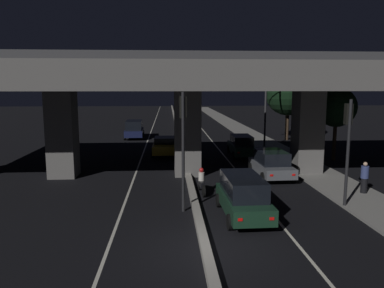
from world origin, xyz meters
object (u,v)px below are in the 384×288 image
Objects in this scene: car_grey_second at (271,164)px; motorcycle_white_filtering_mid at (197,156)px; car_dark_green_third at (241,145)px; street_lamp at (262,98)px; car_dark_blue_second_oncoming at (134,129)px; motorcycle_red_filtering_far at (189,144)px; traffic_light_right_of_median at (348,135)px; car_dark_green_lead at (243,195)px; car_taxi_yellow_lead_oncoming at (165,146)px; pedestrian_on_sidewalk at (364,178)px; motorcycle_black_filtering_near at (202,183)px; traffic_light_left_of_median at (183,131)px.

car_grey_second is 6.10m from motorcycle_white_filtering_mid.
car_dark_green_third is at bearing 1.21° from car_grey_second.
car_dark_green_third is (-2.59, -4.03, -3.75)m from street_lamp.
car_dark_blue_second_oncoming is 15.57m from motorcycle_white_filtering_mid.
motorcycle_red_filtering_far is at bearing 30.70° from car_dark_blue_second_oncoming.
car_dark_green_lead is at bearing -169.14° from traffic_light_right_of_median.
car_taxi_yellow_lead_oncoming is 2.54× the size of pedestrian_on_sidewalk.
car_dark_green_third is 2.32× the size of motorcycle_black_filtering_near.
car_dark_blue_second_oncoming is 2.90× the size of pedestrian_on_sidewalk.
traffic_light_left_of_median is 10.05m from pedestrian_on_sidewalk.
motorcycle_black_filtering_near is at bearing 123.07° from car_grey_second.
car_dark_green_lead reaches higher than car_dark_green_third.
car_dark_green_lead is 26.60m from car_dark_blue_second_oncoming.
car_dark_blue_second_oncoming reaches higher than motorcycle_red_filtering_far.
street_lamp is at bearing -45.11° from motorcycle_white_filtering_mid.
car_dark_blue_second_oncoming is 22.68m from motorcycle_black_filtering_near.
pedestrian_on_sidewalk is (8.41, -0.84, 0.33)m from motorcycle_black_filtering_near.
traffic_light_right_of_median reaches higher than car_dark_blue_second_oncoming.
car_dark_blue_second_oncoming reaches higher than car_dark_green_third.
traffic_light_left_of_median reaches higher than car_dark_green_lead.
motorcycle_red_filtering_far is at bearing 128.91° from car_taxi_yellow_lead_oncoming.
car_taxi_yellow_lead_oncoming is (-6.67, 8.34, -0.13)m from car_grey_second.
street_lamp is 1.64× the size of car_dark_blue_second_oncoming.
car_dark_blue_second_oncoming is (-12.25, 7.35, -3.60)m from street_lamp.
car_dark_green_third is 2.86× the size of pedestrian_on_sidewalk.
street_lamp reaches higher than car_taxi_yellow_lead_oncoming.
traffic_light_right_of_median is at bearing -136.46° from pedestrian_on_sidewalk.
car_taxi_yellow_lead_oncoming is 4.67m from motorcycle_white_filtering_mid.
car_dark_green_lead is (2.55, -0.95, -2.71)m from traffic_light_left_of_median.
street_lamp is 10.14m from car_taxi_yellow_lead_oncoming.
street_lamp is 10.41m from motorcycle_white_filtering_mid.
car_dark_green_third is at bearing 82.17° from car_taxi_yellow_lead_oncoming.
motorcycle_red_filtering_far is (1.20, 15.99, -3.06)m from traffic_light_left_of_median.
motorcycle_white_filtering_mid is at bearing 133.84° from pedestrian_on_sidewalk.
traffic_light_left_of_median is 2.68× the size of motorcycle_black_filtering_near.
car_grey_second is 2.45× the size of motorcycle_red_filtering_far.
motorcycle_red_filtering_far is at bearing 111.59° from traffic_light_right_of_median.
street_lamp is 1.79× the size of car_grey_second.
car_grey_second is at bearing -100.80° from street_lamp.
car_grey_second is (-1.81, 5.96, -2.55)m from traffic_light_right_of_median.
traffic_light_left_of_median is 1.22× the size of car_dark_green_lead.
traffic_light_left_of_median is 19.11m from street_lamp.
car_dark_blue_second_oncoming is at bearing 33.05° from motorcycle_red_filtering_far.
street_lamp reaches higher than car_grey_second.
car_dark_green_lead is 7.60m from car_grey_second.
motorcycle_white_filtering_mid is at bearing 120.72° from traffic_light_right_of_median.
car_dark_green_lead is at bearing 170.65° from car_dark_green_third.
motorcycle_red_filtering_far is at bearing -4.97° from motorcycle_black_filtering_near.
car_dark_green_lead is at bearing -176.99° from motorcycle_white_filtering_mid.
car_dark_green_third is (2.76, 14.30, -0.07)m from car_dark_green_lead.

